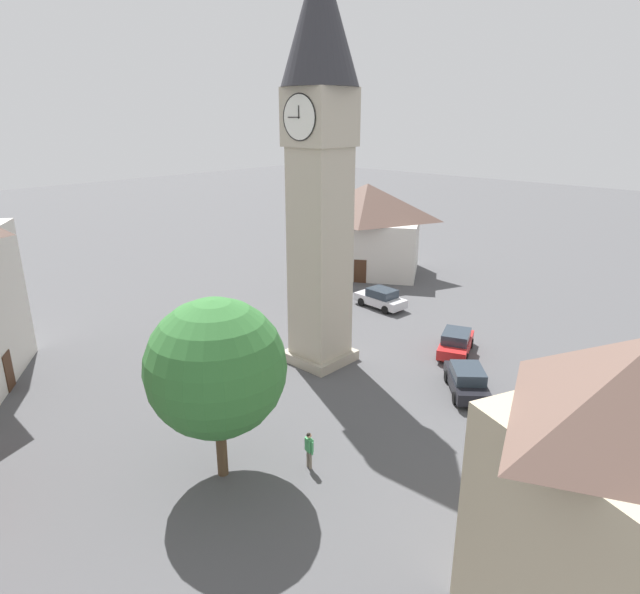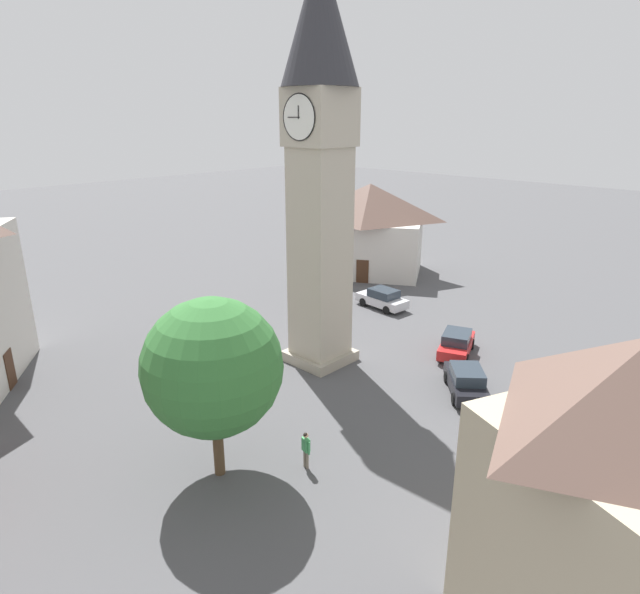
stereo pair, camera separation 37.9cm
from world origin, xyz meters
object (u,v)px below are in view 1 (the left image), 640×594
object	(u,v)px
car_blue_kerb	(381,298)
clock_tower	(320,136)
tree	(216,368)
car_red_corner	(456,342)
car_silver_kerb	(211,334)
building_terrace_right	(630,496)
pedestrian	(309,447)
car_white_side	(467,380)
building_hall_far	(367,228)

from	to	relation	value
car_blue_kerb	clock_tower	bearing A→B (deg)	106.77
tree	car_red_corner	bearing A→B (deg)	-93.18
car_silver_kerb	building_terrace_right	xyz separation A→B (m)	(-25.25, 4.67, 4.01)
pedestrian	tree	world-z (taller)	tree
car_red_corner	car_silver_kerb	bearing A→B (deg)	37.92
car_silver_kerb	car_red_corner	xyz separation A→B (m)	(-12.36, -9.63, 0.00)
pedestrian	clock_tower	bearing A→B (deg)	-49.29
clock_tower	pedestrian	xyz separation A→B (m)	(-6.94, 8.06, -12.15)
tree	building_terrace_right	distance (m)	14.17
car_red_corner	building_terrace_right	world-z (taller)	building_terrace_right
car_blue_kerb	building_terrace_right	size ratio (longest dim) A/B	0.45
car_red_corner	tree	distance (m)	17.82
car_white_side	tree	bearing A→B (deg)	73.37
building_hall_far	tree	bearing A→B (deg)	117.85
car_silver_kerb	car_white_side	distance (m)	16.31
car_silver_kerb	pedestrian	bearing A→B (deg)	160.29
tree	building_hall_far	world-z (taller)	building_hall_far
car_silver_kerb	tree	world-z (taller)	tree
car_blue_kerb	car_red_corner	size ratio (longest dim) A/B	0.95
car_white_side	pedestrian	xyz separation A→B (m)	(1.61, 10.44, 0.25)
pedestrian	tree	bearing A→B (deg)	49.81
pedestrian	building_terrace_right	bearing A→B (deg)	-178.78
pedestrian	tree	distance (m)	5.30
car_red_corner	building_terrace_right	distance (m)	19.67
clock_tower	car_blue_kerb	world-z (taller)	clock_tower
car_white_side	building_terrace_right	size ratio (longest dim) A/B	0.45
car_silver_kerb	car_white_side	size ratio (longest dim) A/B	0.98
clock_tower	car_blue_kerb	distance (m)	16.30
clock_tower	building_terrace_right	world-z (taller)	clock_tower
car_silver_kerb	car_white_side	xyz separation A→B (m)	(-15.34, -5.53, 0.00)
clock_tower	building_hall_far	distance (m)	21.96
clock_tower	car_red_corner	bearing A→B (deg)	-130.67
car_white_side	car_blue_kerb	bearing A→B (deg)	-33.77
car_silver_kerb	car_white_side	world-z (taller)	same
car_red_corner	car_blue_kerb	bearing A→B (deg)	-22.97
car_blue_kerb	car_white_side	world-z (taller)	same
car_silver_kerb	pedestrian	world-z (taller)	pedestrian
car_red_corner	car_white_side	bearing A→B (deg)	125.99
clock_tower	car_blue_kerb	size ratio (longest dim) A/B	5.29
tree	car_silver_kerb	bearing A→B (deg)	-33.97
car_red_corner	pedestrian	world-z (taller)	pedestrian
building_terrace_right	building_hall_far	xyz separation A→B (m)	(28.69, -25.09, -0.51)
clock_tower	tree	xyz separation A→B (m)	(-4.61, 10.83, -8.27)
car_red_corner	car_white_side	world-z (taller)	same
building_terrace_right	building_hall_far	size ratio (longest dim) A/B	0.75
clock_tower	car_white_side	world-z (taller)	clock_tower
tree	building_terrace_right	bearing A→B (deg)	-167.75
car_blue_kerb	tree	distance (m)	22.70
tree	pedestrian	bearing A→B (deg)	-130.19
tree	building_terrace_right	size ratio (longest dim) A/B	0.82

